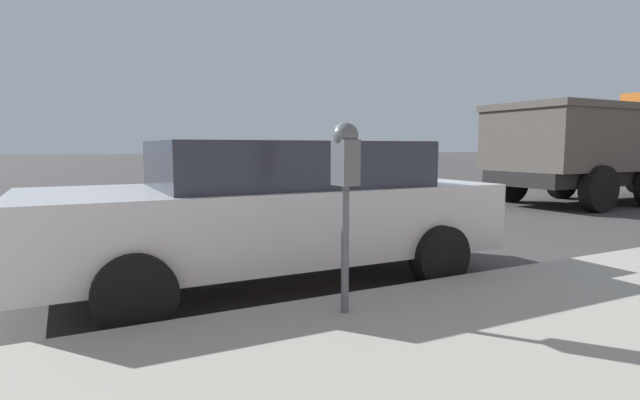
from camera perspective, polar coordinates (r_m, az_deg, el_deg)
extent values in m
plane|color=#3D3A3A|center=(6.65, -1.31, -6.40)|extent=(220.00, 220.00, 0.00)
cylinder|color=#4C5156|center=(3.78, 2.87, -5.68)|extent=(0.06, 0.06, 0.97)
cube|color=#4C5156|center=(3.71, 2.93, 4.29)|extent=(0.20, 0.14, 0.34)
sphere|color=#4C5156|center=(3.71, 2.94, 7.44)|extent=(0.19, 0.19, 0.19)
cube|color=#B21919|center=(3.80, 2.12, 3.70)|extent=(0.01, 0.11, 0.12)
cube|color=black|center=(3.80, 2.12, 5.49)|extent=(0.01, 0.10, 0.08)
cube|color=#B7BABF|center=(5.29, -5.63, -2.23)|extent=(1.91, 4.80, 0.71)
cube|color=#232833|center=(5.31, -3.77, 4.19)|extent=(1.67, 2.69, 0.46)
cylinder|color=black|center=(4.11, -20.42, -10.07)|extent=(0.22, 0.64, 0.64)
cylinder|color=black|center=(5.93, -22.57, -5.24)|extent=(0.22, 0.64, 0.64)
cylinder|color=black|center=(5.31, 13.49, -6.23)|extent=(0.22, 0.64, 0.64)
cylinder|color=black|center=(6.82, 3.15, -3.36)|extent=(0.22, 0.64, 0.64)
cube|color=black|center=(15.65, 31.31, 2.45)|extent=(2.07, 8.12, 0.35)
cube|color=#4C4742|center=(14.34, 28.28, 5.92)|extent=(2.43, 5.04, 1.43)
cube|color=#4C4742|center=(14.37, 28.44, 9.09)|extent=(2.53, 5.14, 0.16)
cylinder|color=black|center=(18.72, 32.64, 2.29)|extent=(0.30, 1.04, 1.04)
cylinder|color=black|center=(15.66, 25.93, 2.08)|extent=(0.30, 1.04, 1.04)
cylinder|color=black|center=(14.09, 20.99, 1.92)|extent=(0.30, 1.04, 1.04)
cylinder|color=black|center=(12.62, 29.26, 1.11)|extent=(0.30, 1.04, 1.04)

